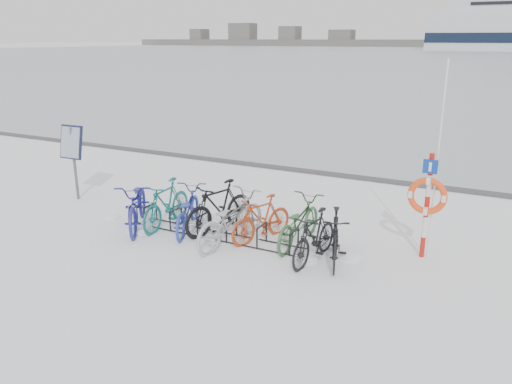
# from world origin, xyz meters

# --- Properties ---
(ground) EXTENTS (900.00, 900.00, 0.00)m
(ground) POSITION_xyz_m (0.00, 0.00, 0.00)
(ground) COLOR white
(ground) RESTS_ON ground
(ice_sheet) EXTENTS (400.00, 298.00, 0.02)m
(ice_sheet) POSITION_xyz_m (0.00, 155.00, 0.01)
(ice_sheet) COLOR #A5B3BA
(ice_sheet) RESTS_ON ground
(quay_edge) EXTENTS (400.00, 0.25, 0.10)m
(quay_edge) POSITION_xyz_m (0.00, 5.90, 0.05)
(quay_edge) COLOR #3F3F42
(quay_edge) RESTS_ON ground
(bike_rack) EXTENTS (4.00, 0.48, 0.46)m
(bike_rack) POSITION_xyz_m (0.00, 0.00, 0.18)
(bike_rack) COLOR black
(bike_rack) RESTS_ON ground
(info_board) EXTENTS (0.67, 0.28, 1.99)m
(info_board) POSITION_xyz_m (-4.70, 0.56, 1.43)
(info_board) COLOR #595B5E
(info_board) RESTS_ON ground
(lifebuoy_station) EXTENTS (0.73, 0.22, 3.78)m
(lifebuoy_station) POSITION_xyz_m (4.14, 0.87, 1.27)
(lifebuoy_station) COLOR #B5170E
(lifebuoy_station) RESTS_ON ground
(shoreline) EXTENTS (180.00, 12.00, 9.50)m
(shoreline) POSITION_xyz_m (-122.02, 260.00, 2.79)
(shoreline) COLOR #4A4A4A
(shoreline) RESTS_ON ground
(bike_0) EXTENTS (1.80, 2.25, 1.14)m
(bike_0) POSITION_xyz_m (-1.91, -0.28, 0.57)
(bike_0) COLOR navy
(bike_0) RESTS_ON ground
(bike_1) EXTENTS (0.62, 1.86, 1.10)m
(bike_1) POSITION_xyz_m (-1.36, 0.05, 0.55)
(bike_1) COLOR #146462
(bike_1) RESTS_ON ground
(bike_2) EXTENTS (1.29, 2.02, 1.00)m
(bike_2) POSITION_xyz_m (-0.79, 0.04, 0.50)
(bike_2) COLOR #28389D
(bike_2) RESTS_ON ground
(bike_3) EXTENTS (1.09, 2.01, 1.16)m
(bike_3) POSITION_xyz_m (-0.13, 0.33, 0.58)
(bike_3) COLOR black
(bike_3) RESTS_ON ground
(bike_4) EXTENTS (1.06, 2.22, 1.12)m
(bike_4) POSITION_xyz_m (0.44, -0.17, 0.56)
(bike_4) COLOR #A1A3A8
(bike_4) RESTS_ON ground
(bike_5) EXTENTS (1.03, 1.71, 0.99)m
(bike_5) POSITION_xyz_m (0.93, 0.30, 0.50)
(bike_5) COLOR #AC3B15
(bike_5) RESTS_ON ground
(bike_6) EXTENTS (0.74, 1.96, 1.02)m
(bike_6) POSITION_xyz_m (1.71, 0.45, 0.51)
(bike_6) COLOR #2E5D30
(bike_6) RESTS_ON ground
(bike_7) EXTENTS (0.68, 1.75, 1.02)m
(bike_7) POSITION_xyz_m (2.29, -0.17, 0.51)
(bike_7) COLOR black
(bike_7) RESTS_ON ground
(bike_8) EXTENTS (0.98, 1.78, 1.03)m
(bike_8) POSITION_xyz_m (2.66, -0.02, 0.52)
(bike_8) COLOR black
(bike_8) RESTS_ON ground
(snow_drifts) EXTENTS (6.17, 1.43, 0.21)m
(snow_drifts) POSITION_xyz_m (0.18, -0.03, 0.00)
(snow_drifts) COLOR white
(snow_drifts) RESTS_ON ground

